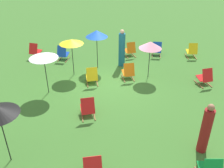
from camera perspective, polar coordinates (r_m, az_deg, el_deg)
The scene contains 17 objects.
ground_plane at distance 11.53m, azimuth -0.21°, elevation 0.83°, with size 40.00×40.00×0.00m, color #386B28.
deckchair_0 at distance 13.91m, azimuth 4.16°, elevation 7.74°, with size 0.66×0.86×0.83m.
deckchair_1 at distance 9.10m, azimuth -5.56°, elevation -5.44°, with size 0.60×0.83×0.83m.
deckchair_2 at distance 14.42m, azimuth 17.71°, elevation 7.20°, with size 0.51×0.78×0.83m.
deckchair_3 at distance 14.15m, azimuth 10.13°, elevation 7.74°, with size 0.60×0.83×0.83m.
deckchair_4 at distance 11.13m, azimuth -4.60°, elevation 1.73°, with size 0.58×0.82×0.83m.
deckchair_5 at distance 13.67m, azimuth -11.10°, elevation 6.83°, with size 0.63×0.85×0.83m.
deckchair_6 at distance 11.74m, azimuth 20.38°, elevation 1.41°, with size 0.63×0.85×0.83m.
deckchair_8 at distance 14.36m, azimuth -17.08°, elevation 7.19°, with size 0.68×0.87×0.83m.
deckchair_9 at distance 7.03m, azimuth -4.44°, elevation -18.50°, with size 0.56×0.81×0.83m.
deckchair_11 at distance 11.50m, azimuth 3.73°, elevation 2.76°, with size 0.58×0.82×0.83m.
umbrella_0 at distance 11.53m, azimuth -9.23°, elevation 9.46°, with size 1.09×1.09×1.76m.
umbrella_1 at distance 10.20m, azimuth -15.35°, elevation 6.22°, with size 1.15×1.15×1.80m.
umbrella_2 at distance 12.07m, azimuth -3.52°, elevation 11.36°, with size 1.05×1.05×1.94m.
umbrella_4 at distance 11.28m, azimuth 8.74°, elevation 8.75°, with size 1.02×1.02×1.76m.
person_0 at distance 7.93m, azimuth 20.53°, elevation -9.72°, with size 0.40×0.40×1.70m.
person_1 at distance 12.61m, azimuth 2.25°, elevation 7.95°, with size 0.43×0.43×1.89m.
Camera 1 is at (0.31, 10.06, 5.62)m, focal length 40.21 mm.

